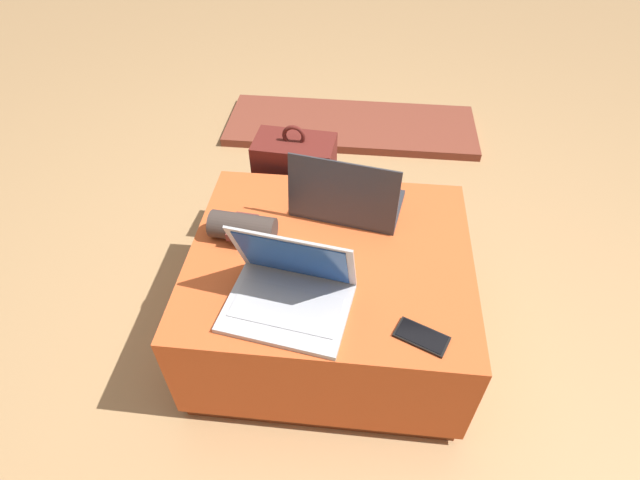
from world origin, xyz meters
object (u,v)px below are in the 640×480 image
object	(u,v)px
backpack	(297,190)
wrist_brace	(243,227)
laptop_near	(289,290)
cell_phone	(422,337)
laptop_far	(346,199)

from	to	relation	value
backpack	wrist_brace	bearing A→B (deg)	82.92
laptop_near	backpack	xyz separation A→B (m)	(-0.09, 0.74, -0.24)
wrist_brace	cell_phone	bearing A→B (deg)	-30.74
laptop_near	wrist_brace	size ratio (longest dim) A/B	1.75
laptop_far	cell_phone	world-z (taller)	laptop_far
cell_phone	backpack	bearing A→B (deg)	-126.87
laptop_far	cell_phone	bearing A→B (deg)	125.96
laptop_far	backpack	xyz separation A→B (m)	(-0.22, 0.32, -0.24)
laptop_near	laptop_far	world-z (taller)	laptop_near
cell_phone	wrist_brace	bearing A→B (deg)	-96.81
laptop_near	laptop_far	xyz separation A→B (m)	(0.13, 0.42, -0.00)
laptop_near	laptop_far	distance (m)	0.44
laptop_near	backpack	distance (m)	0.78
cell_phone	backpack	distance (m)	0.96
laptop_near	cell_phone	world-z (taller)	laptop_near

